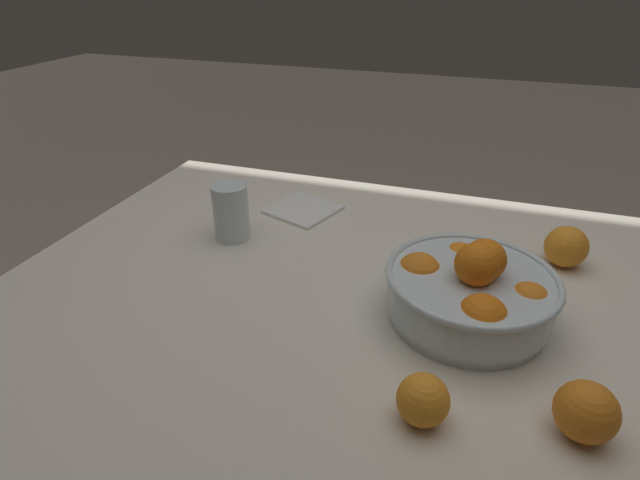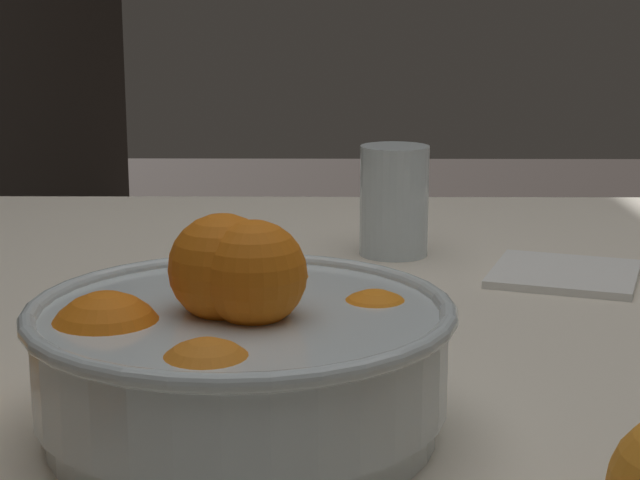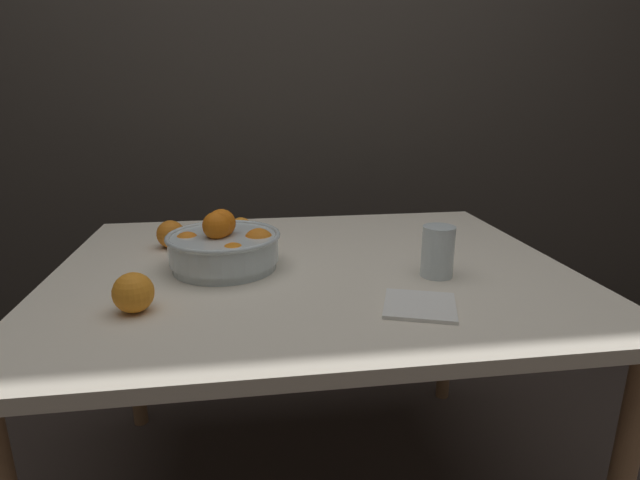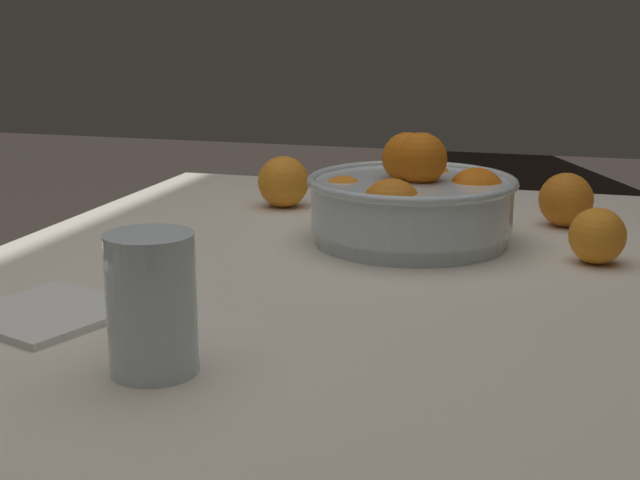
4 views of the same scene
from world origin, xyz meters
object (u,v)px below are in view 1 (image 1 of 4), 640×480
object	(u,v)px
juice_glass	(231,214)
orange_loose_aside	(423,400)
orange_loose_front	(586,412)
fruit_bowl	(469,291)
orange_loose_near_bowl	(566,247)

from	to	relation	value
juice_glass	orange_loose_aside	bearing A→B (deg)	141.61
orange_loose_front	orange_loose_aside	world-z (taller)	orange_loose_front
fruit_bowl	orange_loose_aside	size ratio (longest dim) A/B	4.02
orange_loose_near_bowl	juice_glass	bearing A→B (deg)	9.11
fruit_bowl	orange_loose_near_bowl	world-z (taller)	fruit_bowl
juice_glass	orange_loose_front	xyz separation A→B (m)	(-0.66, 0.33, -0.02)
orange_loose_aside	juice_glass	bearing A→B (deg)	-38.39
fruit_bowl	orange_loose_front	size ratio (longest dim) A/B	3.59
juice_glass	orange_loose_front	bearing A→B (deg)	153.68
orange_loose_near_bowl	orange_loose_aside	world-z (taller)	orange_loose_near_bowl
orange_loose_front	orange_loose_aside	xyz separation A→B (m)	(0.20, 0.04, -0.00)
orange_loose_front	orange_loose_aside	distance (m)	0.20
orange_loose_near_bowl	orange_loose_aside	size ratio (longest dim) A/B	1.17
fruit_bowl	juice_glass	bearing A→B (deg)	-14.55
juice_glass	orange_loose_aside	distance (m)	0.60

